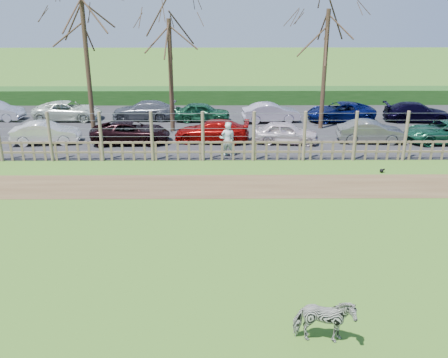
{
  "coord_description": "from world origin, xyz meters",
  "views": [
    {
      "loc": [
        0.86,
        -15.62,
        8.0
      ],
      "look_at": [
        1.0,
        2.5,
        1.1
      ],
      "focal_mm": 40.0,
      "sensor_mm": 36.0,
      "label": 1
    }
  ],
  "objects_px": {
    "tree_left": "(85,36)",
    "car_6": "(445,132)",
    "car_1": "(46,133)",
    "car_9": "(144,110)",
    "tree_right": "(327,41)",
    "car_2": "(131,132)",
    "car_12": "(340,112)",
    "car_10": "(202,112)",
    "car_8": "(68,111)",
    "visitor_b": "(227,138)",
    "car_13": "(417,112)",
    "zebra": "(324,321)",
    "car_3": "(212,131)",
    "tree_mid": "(170,48)",
    "crow": "(382,171)",
    "car_11": "(271,113)",
    "car_5": "(371,132)",
    "visitor_a": "(228,140)",
    "car_4": "(286,132)"
  },
  "relations": [
    {
      "from": "tree_right",
      "to": "car_8",
      "type": "height_order",
      "value": "tree_right"
    },
    {
      "from": "tree_left",
      "to": "car_6",
      "type": "height_order",
      "value": "tree_left"
    },
    {
      "from": "zebra",
      "to": "car_10",
      "type": "height_order",
      "value": "car_10"
    },
    {
      "from": "car_5",
      "to": "car_10",
      "type": "bearing_deg",
      "value": 66.56
    },
    {
      "from": "car_3",
      "to": "car_10",
      "type": "height_order",
      "value": "same"
    },
    {
      "from": "car_6",
      "to": "car_10",
      "type": "xyz_separation_m",
      "value": [
        -13.56,
        4.89,
        0.0
      ]
    },
    {
      "from": "car_9",
      "to": "car_12",
      "type": "bearing_deg",
      "value": 91.03
    },
    {
      "from": "visitor_b",
      "to": "car_12",
      "type": "xyz_separation_m",
      "value": [
        7.38,
        7.02,
        -0.26
      ]
    },
    {
      "from": "tree_mid",
      "to": "car_4",
      "type": "xyz_separation_m",
      "value": [
        6.48,
        -2.59,
        -4.23
      ]
    },
    {
      "from": "car_4",
      "to": "car_9",
      "type": "bearing_deg",
      "value": 64.01
    },
    {
      "from": "tree_mid",
      "to": "car_8",
      "type": "relative_size",
      "value": 1.58
    },
    {
      "from": "car_10",
      "to": "car_11",
      "type": "relative_size",
      "value": 0.97
    },
    {
      "from": "zebra",
      "to": "car_1",
      "type": "distance_m",
      "value": 20.56
    },
    {
      "from": "tree_mid",
      "to": "car_5",
      "type": "height_order",
      "value": "tree_mid"
    },
    {
      "from": "visitor_b",
      "to": "car_3",
      "type": "xyz_separation_m",
      "value": [
        -0.83,
        2.37,
        -0.26
      ]
    },
    {
      "from": "car_5",
      "to": "tree_left",
      "type": "bearing_deg",
      "value": 88.15
    },
    {
      "from": "car_10",
      "to": "car_13",
      "type": "bearing_deg",
      "value": -87.8
    },
    {
      "from": "tree_mid",
      "to": "car_9",
      "type": "distance_m",
      "value": 5.52
    },
    {
      "from": "car_8",
      "to": "car_2",
      "type": "bearing_deg",
      "value": -136.42
    },
    {
      "from": "zebra",
      "to": "visitor_b",
      "type": "xyz_separation_m",
      "value": [
        -2.1,
        14.58,
        0.3
      ]
    },
    {
      "from": "tree_left",
      "to": "car_12",
      "type": "height_order",
      "value": "tree_left"
    },
    {
      "from": "visitor_a",
      "to": "car_9",
      "type": "height_order",
      "value": "visitor_a"
    },
    {
      "from": "crow",
      "to": "car_9",
      "type": "distance_m",
      "value": 16.13
    },
    {
      "from": "tree_mid",
      "to": "car_2",
      "type": "relative_size",
      "value": 1.58
    },
    {
      "from": "tree_left",
      "to": "car_5",
      "type": "distance_m",
      "value": 16.53
    },
    {
      "from": "tree_right",
      "to": "car_6",
      "type": "xyz_separation_m",
      "value": [
        6.27,
        -3.04,
        -4.6
      ]
    },
    {
      "from": "car_12",
      "to": "car_13",
      "type": "distance_m",
      "value": 4.89
    },
    {
      "from": "tree_mid",
      "to": "car_6",
      "type": "height_order",
      "value": "tree_mid"
    },
    {
      "from": "visitor_a",
      "to": "car_12",
      "type": "distance_m",
      "value": 10.35
    },
    {
      "from": "visitor_a",
      "to": "car_9",
      "type": "xyz_separation_m",
      "value": [
        -5.34,
        7.75,
        -0.26
      ]
    },
    {
      "from": "car_1",
      "to": "car_2",
      "type": "xyz_separation_m",
      "value": [
        4.63,
        0.12,
        0.0
      ]
    },
    {
      "from": "car_6",
      "to": "car_12",
      "type": "bearing_deg",
      "value": -137.59
    },
    {
      "from": "car_11",
      "to": "car_13",
      "type": "bearing_deg",
      "value": -96.42
    },
    {
      "from": "car_1",
      "to": "visitor_b",
      "type": "bearing_deg",
      "value": -107.95
    },
    {
      "from": "tree_right",
      "to": "car_2",
      "type": "height_order",
      "value": "tree_right"
    },
    {
      "from": "tree_mid",
      "to": "car_11",
      "type": "bearing_deg",
      "value": 19.29
    },
    {
      "from": "tree_mid",
      "to": "crow",
      "type": "height_order",
      "value": "tree_mid"
    },
    {
      "from": "car_13",
      "to": "tree_mid",
      "type": "bearing_deg",
      "value": 103.53
    },
    {
      "from": "car_4",
      "to": "car_13",
      "type": "xyz_separation_m",
      "value": [
        9.01,
        4.84,
        0.0
      ]
    },
    {
      "from": "tree_right",
      "to": "car_1",
      "type": "relative_size",
      "value": 2.02
    },
    {
      "from": "car_1",
      "to": "car_9",
      "type": "bearing_deg",
      "value": -46.46
    },
    {
      "from": "tree_mid",
      "to": "car_12",
      "type": "height_order",
      "value": "tree_mid"
    },
    {
      "from": "car_4",
      "to": "car_8",
      "type": "relative_size",
      "value": 0.82
    },
    {
      "from": "tree_right",
      "to": "tree_mid",
      "type": "bearing_deg",
      "value": -176.82
    },
    {
      "from": "tree_left",
      "to": "car_13",
      "type": "distance_m",
      "value": 20.85
    },
    {
      "from": "car_12",
      "to": "car_5",
      "type": "bearing_deg",
      "value": 4.67
    },
    {
      "from": "tree_left",
      "to": "zebra",
      "type": "distance_m",
      "value": 21.32
    },
    {
      "from": "tree_mid",
      "to": "car_10",
      "type": "xyz_separation_m",
      "value": [
        1.71,
        2.35,
        -4.23
      ]
    },
    {
      "from": "zebra",
      "to": "crow",
      "type": "relative_size",
      "value": 5.92
    },
    {
      "from": "car_3",
      "to": "car_12",
      "type": "xyz_separation_m",
      "value": [
        8.22,
        4.65,
        0.0
      ]
    }
  ]
}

